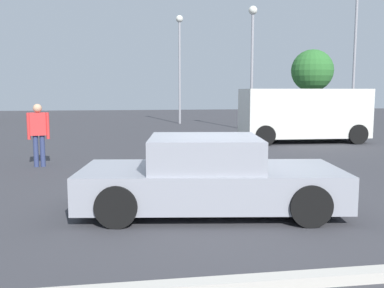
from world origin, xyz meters
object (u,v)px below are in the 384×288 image
(pedestrian, at_px, (38,129))
(dog, at_px, (116,166))
(van_white, at_px, (303,113))
(light_post_mid, at_px, (180,51))
(light_post_near, at_px, (356,35))
(sedan_foreground, at_px, (209,177))
(light_post_far, at_px, (252,47))

(pedestrian, bearing_deg, dog, 40.10)
(van_white, bearing_deg, light_post_mid, 111.29)
(dog, relative_size, light_post_near, 0.09)
(pedestrian, xyz_separation_m, light_post_mid, (5.69, 14.86, 3.49))
(dog, bearing_deg, sedan_foreground, -56.32)
(pedestrian, height_order, light_post_mid, light_post_mid)
(sedan_foreground, xyz_separation_m, pedestrian, (-3.66, 4.92, 0.42))
(van_white, height_order, light_post_mid, light_post_mid)
(light_post_near, distance_m, light_post_far, 5.75)
(light_post_near, bearing_deg, sedan_foreground, -126.40)
(sedan_foreground, xyz_separation_m, van_white, (5.65, 9.23, 0.56))
(pedestrian, relative_size, light_post_near, 0.22)
(light_post_near, bearing_deg, van_white, -133.56)
(pedestrian, distance_m, light_post_far, 13.35)
(sedan_foreground, relative_size, light_post_mid, 0.68)
(dog, bearing_deg, light_post_mid, 84.08)
(sedan_foreground, relative_size, dog, 6.80)
(sedan_foreground, bearing_deg, pedestrian, 134.70)
(sedan_foreground, height_order, light_post_far, light_post_far)
(light_post_near, bearing_deg, light_post_far, -178.32)
(sedan_foreground, xyz_separation_m, dog, (-1.61, 3.13, -0.31))
(van_white, relative_size, light_post_far, 0.78)
(sedan_foreground, bearing_deg, light_post_far, 78.68)
(light_post_mid, bearing_deg, light_post_far, -60.15)
(sedan_foreground, bearing_deg, dog, 125.29)
(dog, height_order, van_white, van_white)
(dog, bearing_deg, light_post_far, 65.87)
(dog, distance_m, light_post_near, 17.56)
(sedan_foreground, relative_size, van_white, 0.91)
(light_post_mid, bearing_deg, dog, -102.33)
(pedestrian, distance_m, light_post_near, 17.86)
(dog, bearing_deg, pedestrian, 145.26)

